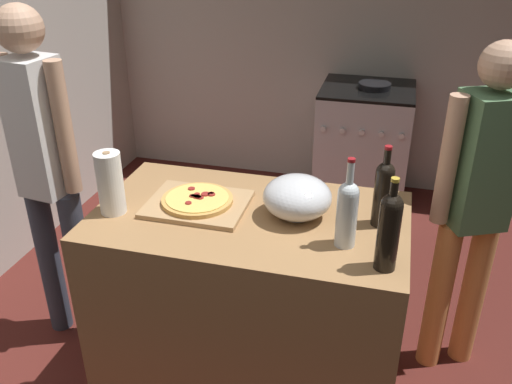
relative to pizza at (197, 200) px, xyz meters
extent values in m
cube|color=#511E19|center=(0.30, 0.77, -0.96)|extent=(4.16, 3.67, 0.02)
cube|color=#BCB7AD|center=(0.30, 2.36, 0.35)|extent=(4.16, 0.10, 2.60)
cube|color=#9E7247|center=(0.22, -0.01, -0.49)|extent=(1.24, 0.72, 0.92)
cube|color=tan|center=(0.00, 0.00, -0.02)|extent=(0.40, 0.32, 0.02)
cylinder|color=tan|center=(0.00, 0.00, 0.00)|extent=(0.29, 0.29, 0.02)
cylinder|color=#EAC660|center=(0.00, 0.00, 0.01)|extent=(0.26, 0.26, 0.00)
cylinder|color=maroon|center=(0.03, 0.03, 0.01)|extent=(0.04, 0.04, 0.01)
cylinder|color=maroon|center=(-0.02, -0.06, 0.01)|extent=(0.03, 0.03, 0.01)
cylinder|color=maroon|center=(-0.01, 0.02, 0.01)|extent=(0.02, 0.02, 0.01)
cylinder|color=maroon|center=(0.00, 0.00, 0.01)|extent=(0.03, 0.03, 0.01)
cylinder|color=maroon|center=(0.05, 0.03, 0.01)|extent=(0.03, 0.03, 0.01)
cylinder|color=maroon|center=(0.05, 0.04, 0.01)|extent=(0.02, 0.02, 0.01)
cylinder|color=maroon|center=(0.02, 0.00, 0.01)|extent=(0.03, 0.03, 0.01)
cylinder|color=maroon|center=(-0.01, 0.00, 0.01)|extent=(0.02, 0.02, 0.01)
cylinder|color=maroon|center=(0.00, 0.00, 0.01)|extent=(0.03, 0.03, 0.01)
cylinder|color=maroon|center=(-0.05, 0.06, 0.01)|extent=(0.03, 0.03, 0.01)
cylinder|color=maroon|center=(-0.02, 0.00, 0.01)|extent=(0.02, 0.02, 0.01)
cylinder|color=maroon|center=(-0.02, 0.00, 0.01)|extent=(0.02, 0.02, 0.01)
cylinder|color=#B2B2B7|center=(0.40, 0.03, -0.03)|extent=(0.11, 0.11, 0.01)
ellipsoid|color=silver|center=(0.40, 0.03, 0.05)|extent=(0.27, 0.27, 0.16)
cylinder|color=white|center=(-0.31, -0.13, 0.10)|extent=(0.10, 0.10, 0.25)
cylinder|color=#997551|center=(-0.31, -0.13, 0.10)|extent=(0.03, 0.03, 0.26)
cylinder|color=silver|center=(0.61, -0.13, 0.07)|extent=(0.08, 0.08, 0.21)
sphere|color=silver|center=(0.61, -0.13, 0.18)|extent=(0.08, 0.08, 0.08)
cylinder|color=silver|center=(0.61, -0.13, 0.25)|extent=(0.03, 0.03, 0.09)
cylinder|color=maroon|center=(0.61, -0.13, 0.30)|extent=(0.03, 0.03, 0.01)
cylinder|color=black|center=(0.73, 0.04, 0.08)|extent=(0.07, 0.07, 0.22)
sphere|color=black|center=(0.73, 0.04, 0.19)|extent=(0.07, 0.07, 0.07)
cylinder|color=black|center=(0.73, 0.04, 0.25)|extent=(0.03, 0.03, 0.07)
cylinder|color=maroon|center=(0.73, 0.04, 0.29)|extent=(0.03, 0.03, 0.01)
cylinder|color=black|center=(0.76, -0.24, 0.09)|extent=(0.07, 0.07, 0.24)
sphere|color=black|center=(0.76, -0.24, 0.21)|extent=(0.07, 0.07, 0.07)
cylinder|color=black|center=(0.76, -0.24, 0.26)|extent=(0.03, 0.03, 0.06)
cylinder|color=gold|center=(0.76, -0.24, 0.30)|extent=(0.03, 0.03, 0.01)
cube|color=#B7B7BC|center=(0.54, 1.96, -0.51)|extent=(0.64, 0.61, 0.88)
cube|color=black|center=(0.54, 1.96, -0.06)|extent=(0.64, 0.61, 0.02)
cylinder|color=silver|center=(0.28, 1.64, -0.27)|extent=(0.04, 0.02, 0.04)
cylinder|color=silver|center=(0.41, 1.64, -0.27)|extent=(0.04, 0.02, 0.04)
cylinder|color=silver|center=(0.54, 1.64, -0.27)|extent=(0.04, 0.02, 0.04)
cylinder|color=silver|center=(0.67, 1.64, -0.27)|extent=(0.04, 0.02, 0.04)
cylinder|color=silver|center=(0.80, 1.64, -0.27)|extent=(0.04, 0.02, 0.04)
cylinder|color=black|center=(0.58, 1.95, -0.03)|extent=(0.22, 0.22, 0.04)
cylinder|color=#383D4C|center=(-0.87, 0.13, -0.54)|extent=(0.11, 0.11, 0.83)
cylinder|color=#383D4C|center=(-0.68, 0.11, -0.54)|extent=(0.11, 0.11, 0.83)
cube|color=silver|center=(-0.78, 0.12, 0.19)|extent=(0.22, 0.22, 0.62)
cylinder|color=tan|center=(-0.92, 0.14, 0.21)|extent=(0.08, 0.08, 0.59)
cylinder|color=tan|center=(-0.64, 0.10, 0.21)|extent=(0.08, 0.08, 0.59)
sphere|color=tan|center=(-0.78, 0.12, 0.62)|extent=(0.20, 0.20, 0.20)
cylinder|color=#D88C4C|center=(1.19, 0.44, -0.56)|extent=(0.11, 0.11, 0.78)
cylinder|color=#D88C4C|center=(1.03, 0.37, -0.56)|extent=(0.11, 0.11, 0.78)
cube|color=#4C724C|center=(1.11, 0.40, 0.12)|extent=(0.29, 0.28, 0.59)
cylinder|color=tan|center=(0.97, 0.34, 0.13)|extent=(0.08, 0.08, 0.56)
sphere|color=tan|center=(1.11, 0.40, 0.52)|extent=(0.19, 0.19, 0.19)
camera|label=1|loc=(0.73, -1.83, 1.04)|focal=38.37mm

